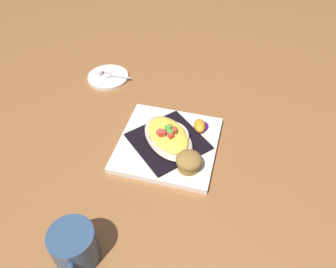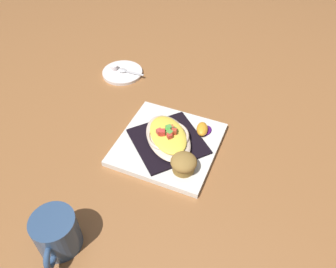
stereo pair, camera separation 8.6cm
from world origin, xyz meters
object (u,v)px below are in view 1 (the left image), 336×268
object	(u,v)px
square_plate	(168,144)
creamer_saucer	(108,77)
muffin	(189,161)
gratin_dish	(168,136)
creamer_cup_0	(99,73)
coffee_mug	(75,248)
spoon	(110,75)
orange_garnish	(200,126)

from	to	relation	value
square_plate	creamer_saucer	size ratio (longest dim) A/B	1.91
muffin	gratin_dish	bearing A→B (deg)	35.06
muffin	creamer_saucer	bearing A→B (deg)	37.16
creamer_saucer	creamer_cup_0	world-z (taller)	creamer_cup_0
muffin	coffee_mug	size ratio (longest dim) A/B	0.53
gratin_dish	spoon	size ratio (longest dim) A/B	2.20
creamer_saucer	orange_garnish	bearing A→B (deg)	-126.94
square_plate	coffee_mug	distance (m)	0.35
gratin_dish	orange_garnish	size ratio (longest dim) A/B	3.41
orange_garnish	creamer_saucer	world-z (taller)	orange_garnish
gratin_dish	orange_garnish	xyz separation A→B (m)	(0.06, -0.08, -0.01)
gratin_dish	muffin	bearing A→B (deg)	-144.94
square_plate	orange_garnish	bearing A→B (deg)	-54.97
creamer_saucer	creamer_cup_0	xyz separation A→B (m)	(0.00, 0.03, 0.01)
muffin	creamer_cup_0	xyz separation A→B (m)	(0.37, 0.31, -0.02)
gratin_dish	spoon	bearing A→B (deg)	36.93
square_plate	gratin_dish	world-z (taller)	gratin_dish
muffin	coffee_mug	bearing A→B (deg)	138.24
square_plate	gratin_dish	distance (m)	0.03
muffin	square_plate	bearing A→B (deg)	35.04
coffee_mug	creamer_cup_0	bearing A→B (deg)	8.93
orange_garnish	spoon	xyz separation A→B (m)	(0.23, 0.30, -0.01)
coffee_mug	spoon	xyz separation A→B (m)	(0.60, 0.06, -0.03)
square_plate	creamer_cup_0	world-z (taller)	creamer_cup_0
square_plate	muffin	size ratio (longest dim) A/B	3.98
creamer_saucer	spoon	world-z (taller)	spoon
orange_garnish	muffin	bearing A→B (deg)	169.64
orange_garnish	square_plate	bearing A→B (deg)	125.03
creamer_saucer	coffee_mug	bearing A→B (deg)	-173.76
coffee_mug	spoon	size ratio (longest dim) A/B	1.29
gratin_dish	orange_garnish	world-z (taller)	gratin_dish
creamer_cup_0	spoon	bearing A→B (deg)	-98.16
square_plate	coffee_mug	xyz separation A→B (m)	(-0.32, 0.15, 0.03)
square_plate	spoon	bearing A→B (deg)	36.94
square_plate	gratin_dish	bearing A→B (deg)	-167.15
creamer_saucer	creamer_cup_0	size ratio (longest dim) A/B	5.52
spoon	orange_garnish	bearing A→B (deg)	-127.47
creamer_cup_0	gratin_dish	bearing A→B (deg)	-139.15
gratin_dish	coffee_mug	size ratio (longest dim) A/B	1.70
orange_garnish	creamer_cup_0	xyz separation A→B (m)	(0.23, 0.33, -0.01)
muffin	coffee_mug	distance (m)	0.32
orange_garnish	creamer_cup_0	bearing A→B (deg)	55.09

